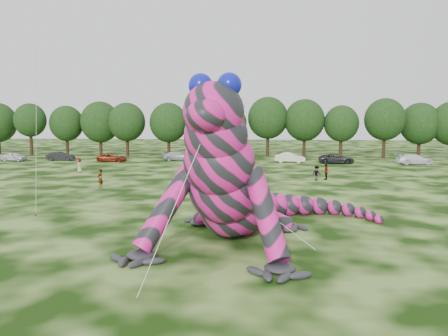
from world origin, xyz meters
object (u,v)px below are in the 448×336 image
Objects in this scene: tree_5 at (100,128)px; car_5 at (290,157)px; car_0 at (14,157)px; spectator_3 at (326,172)px; tree_12 at (341,131)px; spectator_4 at (79,165)px; tree_10 at (268,127)px; car_7 at (415,159)px; tree_7 at (169,130)px; car_2 at (112,158)px; car_3 at (179,156)px; tree_11 at (304,128)px; spectator_2 at (317,173)px; tree_14 at (420,130)px; spectator_5 at (246,182)px; car_4 at (226,157)px; car_6 at (336,159)px; tree_3 at (31,129)px; tree_4 at (67,130)px; tree_13 at (384,128)px; spectator_0 at (100,179)px; tree_9 at (232,132)px; inflatable_gecko at (237,159)px; car_1 at (61,156)px; tree_6 at (127,129)px.

tree_5 reaches higher than car_5.
spectator_3 is (46.20, -17.21, 0.16)m from car_0.
tree_12 is 4.94× the size of spectator_4.
tree_5 is at bearing -179.73° from tree_10.
car_7 is 2.85× the size of spectator_4.
tree_7 reaches higher than spectator_3.
car_0 is at bearing -155.01° from tree_7.
car_3 reaches higher than car_2.
tree_11 is 6.34× the size of spectator_2.
spectator_5 is at bearing -126.88° from tree_14.
car_5 is (-22.74, -10.97, -3.94)m from tree_14.
car_3 is at bearing 98.91° from spectator_4.
car_4 is at bearing 87.68° from car_5.
car_0 is 0.78× the size of car_6.
tree_3 is 55.73m from tree_12.
tree_3 reaches higher than tree_12.
tree_4 reaches higher than car_6.
car_3 is at bearing -141.37° from spectator_3.
tree_4 is 0.89× the size of tree_13.
spectator_4 is at bearing -145.35° from tree_12.
tree_11 is at bearing -0.68° from tree_4.
tree_13 is 6.38× the size of spectator_2.
tree_4 is 0.90× the size of tree_11.
tree_7 is at bearing 71.99° from car_7.
tree_12 is at bearing -12.73° from car_6.
tree_7 is 30.11m from tree_12.
spectator_0 is at bearing -61.30° from tree_4.
spectator_5 reaches higher than spectator_2.
tree_14 reaches higher than tree_9.
car_0 is (-33.80, -11.10, -3.64)m from tree_9.
tree_9 is 29.94m from car_7.
tree_13 is at bearing -53.93° from car_5.
tree_7 is at bearing -174.20° from tree_10.
tree_11 is 16.46m from car_4.
tree_14 is at bearing -117.54° from spectator_5.
car_6 is 28.81m from spectator_5.
tree_4 is 2.45× the size of car_4.
car_3 is (-20.55, -9.12, -4.30)m from tree_11.
tree_3 is at bearing 79.06° from car_6.
tree_9 reaches higher than spectator_0.
spectator_0 is at bearing -122.02° from tree_11.
car_0 reaches higher than car_4.
car_7 is (23.72, 40.99, -3.69)m from inflatable_gecko.
spectator_4 is at bearing -156.84° from car_1.
spectator_2 is at bearing -43.55° from tree_6.
tree_14 is 2.19× the size of car_1.
tree_5 is 50.27m from tree_13.
tree_4 reaches higher than spectator_0.
car_7 is at bearing -12.47° from tree_6.
car_3 is at bearing -170.02° from spectator_0.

